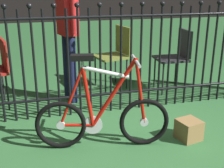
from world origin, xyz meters
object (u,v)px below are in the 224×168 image
Objects in this scene: chair_charcoal at (176,54)px; display_crate at (189,130)px; person_visitor at (68,21)px; bicycle at (103,117)px; chair_olive at (116,51)px.

display_crate is (-0.51, -1.37, -0.44)m from chair_charcoal.
chair_charcoal is 1.60m from person_visitor.
person_visitor reaches higher than display_crate.
bicycle is at bearing 174.44° from display_crate.
person_visitor is at bearing -179.20° from chair_charcoal.
chair_olive is 1.82m from display_crate.
display_crate is (0.27, -1.74, -0.44)m from chair_olive.
chair_charcoal is at bearing 0.80° from person_visitor.
person_visitor is at bearing 126.46° from display_crate.
chair_charcoal is at bearing -25.22° from chair_olive.
chair_olive is at bearing 154.78° from chair_charcoal.
display_crate is at bearing -5.56° from bicycle.
person_visitor is 8.22× the size of display_crate.
bicycle reaches higher than chair_olive.
chair_charcoal is 1.53m from display_crate.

